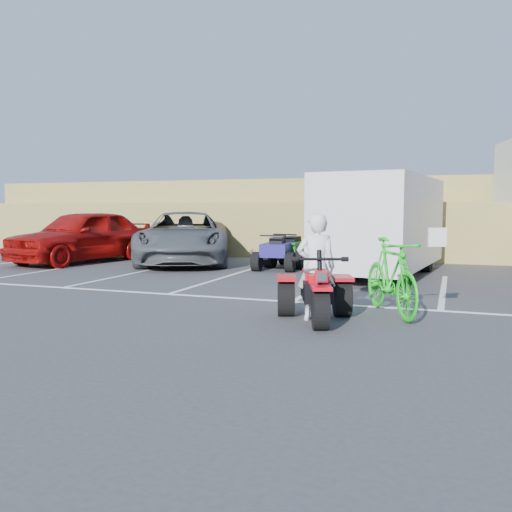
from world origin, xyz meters
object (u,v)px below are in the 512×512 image
(green_dirt_bike, at_px, (391,277))
(red_car, at_px, (83,236))
(cargo_trailer, at_px, (383,223))
(quad_atv_green, at_px, (292,267))
(red_trike_atv, at_px, (317,322))
(grey_pickup, at_px, (185,237))
(rider, at_px, (316,267))
(quad_atv_blue, at_px, (277,270))

(green_dirt_bike, bearing_deg, red_car, 124.17)
(red_car, bearing_deg, cargo_trailer, 10.14)
(quad_atv_green, bearing_deg, red_car, -165.42)
(red_car, relative_size, quad_atv_green, 3.21)
(red_trike_atv, relative_size, grey_pickup, 0.28)
(rider, xyz_separation_m, cargo_trailer, (0.29, 6.22, 0.55))
(red_trike_atv, height_order, quad_atv_blue, red_trike_atv)
(rider, relative_size, quad_atv_green, 1.07)
(rider, distance_m, green_dirt_bike, 1.39)
(green_dirt_bike, relative_size, quad_atv_blue, 1.34)
(quad_atv_blue, bearing_deg, cargo_trailer, -11.70)
(rider, xyz_separation_m, quad_atv_blue, (-2.76, 6.58, -0.86))
(red_car, bearing_deg, red_trike_atv, -23.07)
(rider, bearing_deg, grey_pickup, -69.15)
(quad_atv_blue, bearing_deg, red_trike_atv, -72.31)
(rider, bearing_deg, green_dirt_bike, -160.91)
(green_dirt_bike, distance_m, quad_atv_blue, 6.92)
(cargo_trailer, height_order, quad_atv_blue, cargo_trailer)
(grey_pickup, bearing_deg, rider, -73.45)
(grey_pickup, height_order, cargo_trailer, cargo_trailer)
(red_trike_atv, height_order, red_car, red_car)
(green_dirt_bike, relative_size, grey_pickup, 0.36)
(red_trike_atv, distance_m, rider, 0.87)
(red_car, bearing_deg, quad_atv_green, 20.06)
(rider, bearing_deg, quad_atv_blue, -86.42)
(rider, height_order, quad_atv_blue, rider)
(cargo_trailer, bearing_deg, red_trike_atv, -85.18)
(rider, height_order, red_car, red_car)
(cargo_trailer, bearing_deg, green_dirt_bike, -74.63)
(rider, relative_size, red_car, 0.33)
(quad_atv_green, bearing_deg, green_dirt_bike, -55.14)
(quad_atv_blue, bearing_deg, red_car, 176.05)
(green_dirt_bike, xyz_separation_m, grey_pickup, (-7.30, 6.56, 0.19))
(quad_atv_green, bearing_deg, cargo_trailer, -18.02)
(rider, xyz_separation_m, grey_pickup, (-6.22, 7.41, -0.02))
(green_dirt_bike, bearing_deg, quad_atv_green, 90.86)
(red_trike_atv, xyz_separation_m, cargo_trailer, (0.24, 6.36, 1.41))
(green_dirt_bike, bearing_deg, rider, -169.70)
(grey_pickup, height_order, red_car, red_car)
(grey_pickup, bearing_deg, cargo_trailer, -33.83)
(grey_pickup, xyz_separation_m, cargo_trailer, (6.51, -1.19, 0.57))
(quad_atv_blue, bearing_deg, grey_pickup, 161.54)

